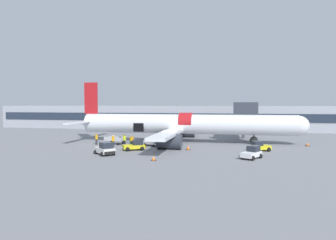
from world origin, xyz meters
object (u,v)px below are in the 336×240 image
Objects in this scene: baggage_tug_lead at (135,146)px; baggage_tug_mid at (252,153)px; airplane at (183,125)px; baggage_cart_loading at (115,140)px; baggage_tug_spare at (259,147)px; baggage_tug_rear at (105,149)px; ground_crew_loader_b at (96,139)px; suitcase_on_tarmac_upright at (131,142)px; ground_crew_loader_a at (113,141)px; baggage_cart_queued at (149,143)px; ground_crew_driver at (132,141)px; ground_crew_supervisor at (124,140)px.

baggage_tug_mid reaches higher than baggage_tug_lead.
airplane is 9.67× the size of baggage_cart_loading.
baggage_tug_spare is at bearing -6.74° from baggage_cart_loading.
baggage_tug_rear is 1.92× the size of ground_crew_loader_b.
baggage_tug_rear is 10.06m from suitcase_on_tarmac_upright.
baggage_tug_mid is 0.96× the size of baggage_tug_rear.
suitcase_on_tarmac_upright is (-18.85, 3.16, -0.29)m from baggage_tug_spare.
baggage_tug_mid is at bearing -12.40° from baggage_tug_lead.
baggage_tug_mid is 1.77× the size of ground_crew_loader_a.
ground_crew_loader_a reaches higher than baggage_cart_loading.
baggage_cart_queued is 2.70m from ground_crew_driver.
ground_crew_driver is 0.96× the size of ground_crew_supervisor.
baggage_tug_mid is 18.93m from ground_crew_supervisor.
baggage_tug_spare is (18.78, 6.90, -0.10)m from baggage_tug_rear.
ground_crew_loader_b reaches higher than baggage_tug_rear.
baggage_tug_rear is at bearing -75.72° from baggage_cart_loading.
baggage_tug_spare is 17.81m from ground_crew_driver.
ground_crew_loader_a reaches higher than baggage_tug_mid.
ground_crew_loader_b is (-22.55, 7.44, 0.28)m from baggage_tug_mid.
ground_crew_loader_a is at bearing -137.81° from ground_crew_supervisor.
baggage_cart_queued is at bearing 79.21° from baggage_tug_lead.
baggage_tug_lead is at bearing 61.01° from baggage_tug_rear.
ground_crew_supervisor is at bearing -163.96° from baggage_cart_queued.
suitcase_on_tarmac_upright is (0.22, 2.40, -0.65)m from ground_crew_supervisor.
baggage_tug_lead is (-5.08, -9.40, -2.25)m from airplane.
ground_crew_loader_b reaches higher than baggage_tug_lead.
baggage_tug_lead is 15.40m from baggage_tug_mid.
ground_crew_loader_b is (-5.11, 8.46, 0.21)m from baggage_tug_rear.
ground_crew_loader_a reaches higher than suitcase_on_tarmac_upright.
baggage_cart_loading is 2.17× the size of ground_crew_supervisor.
suitcase_on_tarmac_upright is (-0.06, 10.05, -0.39)m from baggage_tug_rear.
baggage_tug_spare is 1.77× the size of ground_crew_loader_b.
suitcase_on_tarmac_upright is at bearing 152.72° from baggage_tug_mid.
ground_crew_loader_a is (-1.58, 6.48, 0.25)m from baggage_tug_rear.
ground_crew_driver is (-16.46, 6.20, 0.29)m from baggage_tug_mid.
airplane is 11.01m from baggage_cart_loading.
ground_crew_supervisor is at bearing 161.54° from ground_crew_driver.
baggage_cart_queued is at bearing -22.91° from suitcase_on_tarmac_upright.
baggage_cart_queued is (5.62, -0.73, -0.14)m from baggage_cart_loading.
ground_crew_driver is (-17.80, 0.33, 0.33)m from baggage_tug_spare.
ground_crew_driver is at bearing -11.44° from ground_crew_loader_b.
baggage_cart_loading is at bearing -156.28° from airplane.
baggage_tug_mid is 16.14m from baggage_cart_queued.
baggage_cart_queued is at bearing 24.41° from ground_crew_loader_a.
baggage_cart_queued is 8.35m from ground_crew_loader_b.
airplane is at bearing 61.61° from baggage_tug_lead.
baggage_tug_spare is at bearing -1.07° from ground_crew_driver.
baggage_tug_spare is 1.70× the size of ground_crew_loader_a.
ground_crew_loader_b is at bearing -161.00° from baggage_cart_loading.
baggage_tug_spare is at bearing -6.48° from baggage_cart_queued.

